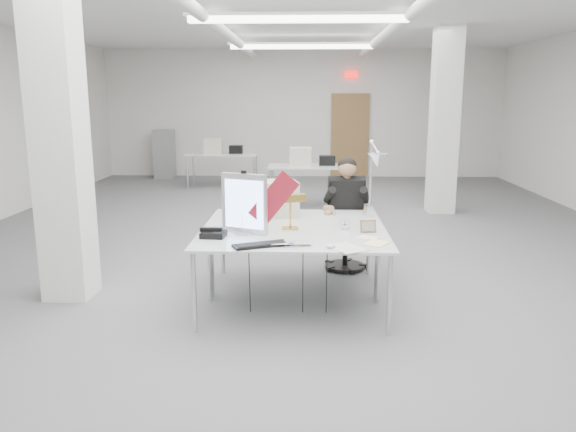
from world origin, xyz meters
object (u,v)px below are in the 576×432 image
at_px(office_chair, 346,224).
at_px(beige_monitor, 278,198).
at_px(seated_person, 347,196).
at_px(monitor, 244,204).
at_px(desk_main, 293,240).
at_px(laptop, 291,245).
at_px(architect_lamp, 373,183).
at_px(bankers_lamp, 290,212).
at_px(desk_phone, 213,234).

distance_m(office_chair, beige_monitor, 1.01).
xyz_separation_m(seated_person, monitor, (-1.05, -1.28, 0.14)).
relative_size(desk_main, laptop, 5.15).
distance_m(monitor, architect_lamp, 1.38).
distance_m(seated_person, monitor, 1.66).
distance_m(desk_main, laptop, 0.28).
bearing_deg(office_chair, laptop, -111.44).
distance_m(seated_person, bankers_lamp, 1.25).
height_order(beige_monitor, architect_lamp, architect_lamp).
relative_size(monitor, architect_lamp, 0.70).
xyz_separation_m(seated_person, beige_monitor, (-0.78, -0.46, 0.04)).
bearing_deg(desk_phone, laptop, -17.73).
bearing_deg(beige_monitor, architect_lamp, -30.04).
height_order(office_chair, bankers_lamp, office_chair).
distance_m(beige_monitor, architect_lamp, 1.05).
xyz_separation_m(office_chair, desk_phone, (-1.32, -1.49, 0.23)).
bearing_deg(architect_lamp, bankers_lamp, -136.98).
bearing_deg(architect_lamp, laptop, -108.30).
height_order(laptop, beige_monitor, beige_monitor).
bearing_deg(bankers_lamp, laptop, -106.99).
height_order(desk_phone, beige_monitor, beige_monitor).
relative_size(desk_phone, architect_lamp, 0.26).
xyz_separation_m(monitor, architect_lamp, (1.26, 0.54, 0.12)).
bearing_deg(desk_phone, monitor, 35.55).
distance_m(office_chair, bankers_lamp, 1.35).
height_order(desk_main, office_chair, office_chair).
distance_m(laptop, bankers_lamp, 0.68).
bearing_deg(bankers_lamp, desk_phone, -173.10).
relative_size(laptop, bankers_lamp, 1.02).
bearing_deg(desk_main, monitor, 157.47).
distance_m(monitor, bankers_lamp, 0.48).
distance_m(desk_phone, architect_lamp, 1.73).
relative_size(desk_main, office_chair, 1.63).
xyz_separation_m(laptop, architect_lamp, (0.81, 1.00, 0.40)).
xyz_separation_m(bankers_lamp, architect_lamp, (0.83, 0.35, 0.24)).
bearing_deg(office_chair, seated_person, -93.25).
relative_size(desk_main, architect_lamp, 2.20).
distance_m(seated_person, desk_phone, 1.95).
height_order(office_chair, architect_lamp, architect_lamp).
height_order(seated_person, laptop, seated_person).
height_order(seated_person, bankers_lamp, seated_person).
height_order(bankers_lamp, desk_phone, bankers_lamp).
relative_size(desk_main, desk_phone, 8.32).
bearing_deg(seated_person, monitor, -132.52).
bearing_deg(bankers_lamp, seated_person, 40.83).
bearing_deg(seated_person, office_chair, 86.75).
xyz_separation_m(desk_main, seated_person, (0.59, 1.47, 0.16)).
bearing_deg(office_chair, beige_monitor, -150.00).
relative_size(laptop, architect_lamp, 0.43).
xyz_separation_m(beige_monitor, architect_lamp, (0.99, -0.29, 0.22)).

